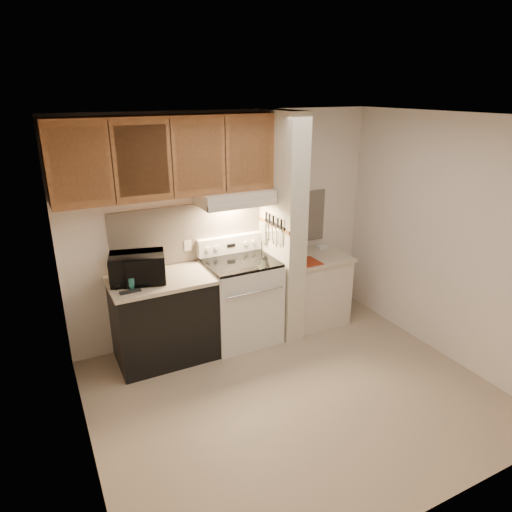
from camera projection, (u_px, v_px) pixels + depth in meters
floor at (294, 393)px, 4.30m from camera, size 3.60×3.60×0.00m
ceiling at (303, 117)px, 3.43m from camera, size 3.60×3.60×0.00m
wall_back at (227, 226)px, 5.12m from camera, size 3.60×2.50×0.02m
wall_left at (73, 316)px, 3.10m from camera, size 0.02×3.00×2.50m
wall_right at (449, 241)px, 4.63m from camera, size 0.02×3.00×2.50m
backsplash at (228, 228)px, 5.11m from camera, size 2.60×0.02×0.63m
range_body at (241, 302)px, 5.10m from camera, size 0.76×0.65×0.92m
oven_window at (254, 310)px, 4.82m from camera, size 0.50×0.01×0.30m
oven_handle at (255, 292)px, 4.72m from camera, size 0.65×0.02×0.02m
cooktop at (241, 262)px, 4.94m from camera, size 0.74×0.64×0.03m
range_backguard at (230, 244)px, 5.14m from camera, size 0.76×0.08×0.20m
range_display at (231, 245)px, 5.10m from camera, size 0.10×0.01×0.04m
range_knob_left_outer at (208, 249)px, 4.98m from camera, size 0.05×0.02×0.05m
range_knob_left_inner at (216, 248)px, 5.02m from camera, size 0.05×0.02×0.05m
range_knob_right_inner at (246, 243)px, 5.18m from camera, size 0.05×0.02×0.05m
range_knob_right_outer at (254, 242)px, 5.22m from camera, size 0.05×0.02×0.05m
dishwasher_front at (164, 320)px, 4.75m from camera, size 1.00×0.63×0.87m
left_countertop at (161, 280)px, 4.59m from camera, size 1.04×0.67×0.04m
spoon_rest at (130, 292)px, 4.26m from camera, size 0.20×0.07×0.01m
teal_jar at (132, 282)px, 4.35m from camera, size 0.11×0.11×0.11m
outlet at (188, 246)px, 4.95m from camera, size 0.08×0.01×0.12m
microwave at (138, 268)px, 4.45m from camera, size 0.59×0.47×0.29m
partition_pillar at (282, 228)px, 5.04m from camera, size 0.22×0.70×2.50m
pillar_trim at (273, 225)px, 4.98m from camera, size 0.01×0.70×0.04m
knife_strip at (275, 225)px, 4.93m from camera, size 0.02×0.42×0.04m
knife_blade_a at (280, 237)px, 4.83m from camera, size 0.01×0.03×0.16m
knife_handle_a at (281, 224)px, 4.77m from camera, size 0.02×0.02×0.10m
knife_blade_b at (278, 237)px, 4.88m from camera, size 0.01×0.04×0.18m
knife_handle_b at (278, 222)px, 4.83m from camera, size 0.02×0.02×0.10m
knife_blade_c at (274, 235)px, 4.96m from camera, size 0.01×0.04×0.20m
knife_handle_c at (273, 220)px, 4.91m from camera, size 0.02×0.02×0.10m
knife_blade_d at (270, 232)px, 5.02m from camera, size 0.01×0.04×0.16m
knife_handle_d at (270, 218)px, 4.98m from camera, size 0.02×0.02×0.10m
knife_blade_e at (267, 231)px, 5.08m from camera, size 0.01×0.04×0.18m
knife_handle_e at (266, 216)px, 5.05m from camera, size 0.02×0.02×0.10m
oven_mitt at (264, 232)px, 5.16m from camera, size 0.03×0.10×0.24m
right_cab_base at (313, 290)px, 5.53m from camera, size 0.70×0.60×0.81m
right_countertop at (315, 257)px, 5.38m from camera, size 0.74×0.64×0.04m
red_folder at (309, 262)px, 5.17m from camera, size 0.21×0.29×0.01m
white_box at (322, 247)px, 5.62m from camera, size 0.15×0.11×0.04m
range_hood at (235, 197)px, 4.81m from camera, size 0.78×0.44×0.15m
hood_lip at (243, 206)px, 4.65m from camera, size 0.78×0.04×0.06m
upper_cabinets at (167, 157)px, 4.39m from camera, size 2.18×0.33×0.77m
cab_door_a at (80, 165)px, 3.91m from camera, size 0.46×0.01×0.63m
cab_gap_a at (112, 163)px, 4.02m from camera, size 0.01×0.01×0.73m
cab_door_b at (143, 161)px, 4.14m from camera, size 0.46×0.01×0.63m
cab_gap_b at (172, 159)px, 4.26m from camera, size 0.01×0.01×0.73m
cab_door_c at (199, 157)px, 4.37m from camera, size 0.46×0.01×0.63m
cab_gap_c at (225, 155)px, 4.49m from camera, size 0.01×0.01×0.73m
cab_door_d at (250, 153)px, 4.60m from camera, size 0.46×0.01×0.63m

